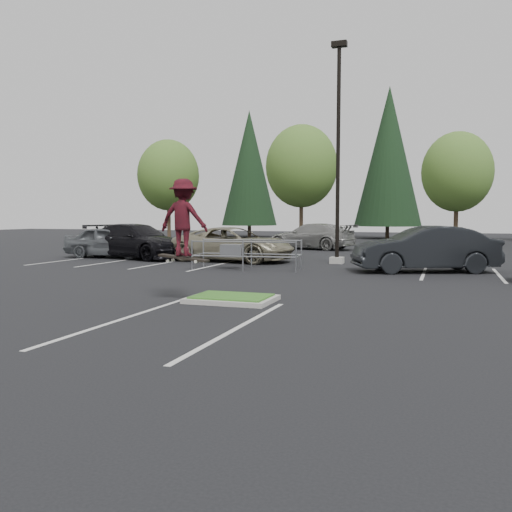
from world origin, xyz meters
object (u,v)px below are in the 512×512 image
(conif_a, at_px, (249,168))
(car_l_grey, at_px, (111,242))
(decid_a, at_px, (169,177))
(light_pole, at_px, (338,165))
(car_l_tan, at_px, (233,244))
(decid_c, at_px, (457,174))
(cart_corral, at_px, (236,251))
(car_r_charc, at_px, (425,249))
(decid_b, at_px, (301,169))
(conif_b, at_px, (389,156))
(car_far_silver, at_px, (312,236))
(car_l_black, at_px, (135,241))
(skateboarder, at_px, (184,218))

(conif_a, bearing_deg, car_l_grey, -84.99)
(decid_a, distance_m, car_l_grey, 20.21)
(light_pole, distance_m, car_l_tan, 6.25)
(decid_c, xyz_separation_m, cart_corral, (-8.98, -21.89, -4.47))
(conif_a, bearing_deg, car_r_charc, -58.87)
(decid_b, height_order, conif_b, conif_b)
(decid_a, relative_size, car_far_silver, 1.51)
(conif_a, relative_size, cart_corral, 2.87)
(decid_b, bearing_deg, car_l_grey, -106.09)
(conif_b, bearing_deg, cart_corral, -95.25)
(car_l_black, bearing_deg, decid_b, 4.23)
(decid_a, height_order, decid_b, decid_b)
(decid_a, height_order, car_l_grey, decid_a)
(conif_b, bearing_deg, decid_a, -149.83)
(decid_a, bearing_deg, car_far_silver, -28.25)
(decid_a, distance_m, car_l_black, 20.72)
(cart_corral, relative_size, car_l_tan, 0.75)
(conif_b, relative_size, car_l_grey, 2.96)
(conif_b, relative_size, car_r_charc, 2.61)
(skateboarder, bearing_deg, car_l_black, -54.03)
(conif_b, relative_size, car_l_black, 2.33)
(car_l_grey, height_order, car_far_silver, car_far_silver)
(car_r_charc, bearing_deg, light_pole, -144.77)
(decid_a, bearing_deg, skateboarder, -61.05)
(cart_corral, bearing_deg, skateboarder, -84.46)
(light_pole, height_order, car_l_tan, light_pole)
(cart_corral, distance_m, car_l_black, 7.86)
(decid_c, bearing_deg, car_l_tan, -119.78)
(decid_c, height_order, conif_b, conif_b)
(skateboarder, height_order, car_l_black, skateboarder)
(car_l_grey, bearing_deg, conif_a, 2.24)
(skateboarder, xyz_separation_m, car_r_charc, (5.70, 9.73, -1.27))
(decid_a, bearing_deg, car_l_black, -66.63)
(decid_b, bearing_deg, light_pole, -70.65)
(decid_a, height_order, decid_c, decid_a)
(car_l_grey, bearing_deg, decid_a, 16.58)
(car_l_black, xyz_separation_m, car_far_silver, (6.94, 10.50, -0.05))
(decid_a, distance_m, car_r_charc, 30.91)
(car_l_black, bearing_deg, car_r_charc, -82.27)
(decid_b, bearing_deg, conif_a, 130.17)
(car_r_charc, bearing_deg, decid_a, -154.03)
(decid_c, relative_size, conif_b, 0.58)
(skateboarder, height_order, car_l_tan, skateboarder)
(car_r_charc, distance_m, car_far_silver, 14.71)
(conif_a, relative_size, car_r_charc, 2.34)
(skateboarder, height_order, car_far_silver, skateboarder)
(light_pole, xyz_separation_m, decid_a, (-18.51, 18.03, 1.02))
(car_l_tan, relative_size, car_far_silver, 1.02)
(decid_c, bearing_deg, skateboarder, -103.40)
(decid_a, distance_m, conif_a, 10.85)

